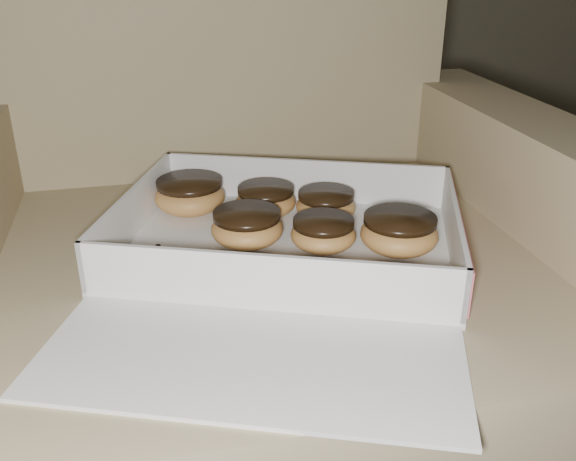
# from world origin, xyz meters

# --- Properties ---
(armchair) EXTENTS (0.93, 0.78, 0.97)m
(armchair) POSITION_xyz_m (-0.09, 0.82, 0.30)
(armchair) COLOR #8C8059
(armchair) RESTS_ON floor
(bakery_box) EXTENTS (0.58, 0.62, 0.07)m
(bakery_box) POSITION_xyz_m (-0.07, 0.70, 0.45)
(bakery_box) COLOR silver
(bakery_box) RESTS_ON armchair
(donut_a) EXTENTS (0.09, 0.09, 0.05)m
(donut_a) POSITION_xyz_m (-0.11, 0.75, 0.47)
(donut_a) COLOR #BB8541
(donut_a) RESTS_ON bakery_box
(donut_b) EXTENTS (0.09, 0.09, 0.04)m
(donut_b) POSITION_xyz_m (-0.07, 0.84, 0.46)
(donut_b) COLOR #BB8541
(donut_b) RESTS_ON bakery_box
(donut_c) EXTENTS (0.10, 0.10, 0.05)m
(donut_c) POSITION_xyz_m (0.07, 0.69, 0.47)
(donut_c) COLOR #BB8541
(donut_c) RESTS_ON bakery_box
(donut_d) EXTENTS (0.09, 0.09, 0.04)m
(donut_d) POSITION_xyz_m (0.01, 0.81, 0.46)
(donut_d) COLOR #BB8541
(donut_d) RESTS_ON bakery_box
(donut_e) EXTENTS (0.08, 0.08, 0.04)m
(donut_e) POSITION_xyz_m (-0.02, 0.72, 0.46)
(donut_e) COLOR #BB8541
(donut_e) RESTS_ON bakery_box
(donut_f) EXTENTS (0.10, 0.10, 0.05)m
(donut_f) POSITION_xyz_m (-0.18, 0.88, 0.47)
(donut_f) COLOR #BB8541
(donut_f) RESTS_ON bakery_box
(crumb_a) EXTENTS (0.01, 0.01, 0.00)m
(crumb_a) POSITION_xyz_m (-0.03, 0.59, 0.44)
(crumb_a) COLOR black
(crumb_a) RESTS_ON bakery_box
(crumb_b) EXTENTS (0.01, 0.01, 0.00)m
(crumb_b) POSITION_xyz_m (-0.23, 0.77, 0.44)
(crumb_b) COLOR black
(crumb_b) RESTS_ON bakery_box
(crumb_c) EXTENTS (0.01, 0.01, 0.00)m
(crumb_c) POSITION_xyz_m (0.07, 0.58, 0.44)
(crumb_c) COLOR black
(crumb_c) RESTS_ON bakery_box
(crumb_d) EXTENTS (0.01, 0.01, 0.00)m
(crumb_d) POSITION_xyz_m (-0.10, 0.70, 0.44)
(crumb_d) COLOR black
(crumb_d) RESTS_ON bakery_box
(crumb_e) EXTENTS (0.01, 0.01, 0.00)m
(crumb_e) POSITION_xyz_m (-0.02, 0.63, 0.44)
(crumb_e) COLOR black
(crumb_e) RESTS_ON bakery_box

